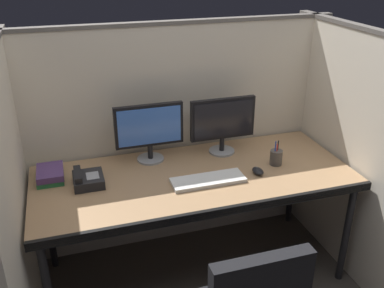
{
  "coord_description": "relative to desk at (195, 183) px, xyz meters",
  "views": [
    {
      "loc": [
        -0.68,
        -1.84,
        1.99
      ],
      "look_at": [
        0.0,
        0.35,
        0.92
      ],
      "focal_mm": 40.05,
      "sensor_mm": 36.0,
      "label": 1
    }
  ],
  "objects": [
    {
      "name": "computer_mouse",
      "position": [
        0.37,
        -0.09,
        0.07
      ],
      "size": [
        0.06,
        0.1,
        0.04
      ],
      "color": "black",
      "rests_on": "desk"
    },
    {
      "name": "cubicle_partition_right",
      "position": [
        0.99,
        -0.09,
        0.1
      ],
      "size": [
        0.06,
        1.41,
        1.57
      ],
      "color": "beige",
      "rests_on": "ground"
    },
    {
      "name": "keyboard_main",
      "position": [
        0.05,
        -0.09,
        0.06
      ],
      "size": [
        0.43,
        0.15,
        0.02
      ],
      "primitive_type": "cube",
      "color": "silver",
      "rests_on": "desk"
    },
    {
      "name": "desk_phone",
      "position": [
        -0.62,
        0.08,
        0.08
      ],
      "size": [
        0.17,
        0.19,
        0.09
      ],
      "color": "black",
      "rests_on": "desk"
    },
    {
      "name": "cubicle_partition_left",
      "position": [
        -0.99,
        -0.09,
        0.1
      ],
      "size": [
        0.06,
        1.41,
        1.57
      ],
      "color": "beige",
      "rests_on": "ground"
    },
    {
      "name": "monitor_right",
      "position": [
        0.27,
        0.25,
        0.27
      ],
      "size": [
        0.43,
        0.17,
        0.37
      ],
      "color": "gray",
      "rests_on": "desk"
    },
    {
      "name": "desk",
      "position": [
        0.0,
        0.0,
        0.0
      ],
      "size": [
        1.9,
        0.8,
        0.74
      ],
      "color": "#997551",
      "rests_on": "ground"
    },
    {
      "name": "pen_cup",
      "position": [
        0.53,
        -0.01,
        0.1
      ],
      "size": [
        0.08,
        0.08,
        0.16
      ],
      "color": "#4C4742",
      "rests_on": "desk"
    },
    {
      "name": "book_stack",
      "position": [
        -0.82,
        0.21,
        0.08
      ],
      "size": [
        0.15,
        0.21,
        0.07
      ],
      "color": "#26723F",
      "rests_on": "desk"
    },
    {
      "name": "monitor_left",
      "position": [
        -0.21,
        0.28,
        0.27
      ],
      "size": [
        0.43,
        0.17,
        0.37
      ],
      "color": "gray",
      "rests_on": "desk"
    },
    {
      "name": "cubicle_partition_rear",
      "position": [
        0.0,
        0.46,
        0.1
      ],
      "size": [
        2.21,
        0.06,
        1.57
      ],
      "color": "beige",
      "rests_on": "ground"
    }
  ]
}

